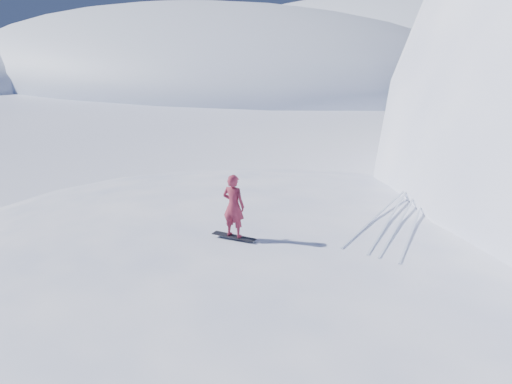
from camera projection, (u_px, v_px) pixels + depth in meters
ground at (287, 374)px, 12.17m from camera, size 400.00×400.00×0.00m
near_ridge at (379, 335)px, 13.79m from camera, size 36.00×28.00×4.80m
far_ridge_a at (177, 77)px, 98.70m from camera, size 120.00×70.00×28.00m
far_ridge_c at (421, 70)px, 117.66m from camera, size 140.00×90.00×36.00m
wind_bumps at (315, 329)px, 14.07m from camera, size 16.00×14.40×1.00m
snowboard at (234, 236)px, 14.27m from camera, size 1.37×0.52×0.02m
snowboarder at (234, 206)px, 13.99m from camera, size 0.74×0.56×1.83m
vapor_plume at (124, 84)px, 84.74m from camera, size 11.38×9.10×7.96m
board_tracks at (395, 219)px, 15.55m from camera, size 2.49×5.95×0.04m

